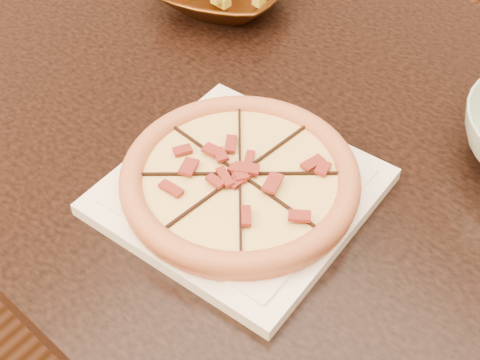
{
  "coord_description": "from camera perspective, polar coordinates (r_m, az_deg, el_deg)",
  "views": [
    {
      "loc": [
        0.31,
        -0.65,
        1.37
      ],
      "look_at": [
        -0.04,
        -0.21,
        0.78
      ],
      "focal_mm": 50.0,
      "sensor_mm": 36.0,
      "label": 1
    }
  ],
  "objects": [
    {
      "name": "dining_table",
      "position": [
        1.04,
        1.89,
        2.31
      ],
      "size": [
        1.43,
        0.96,
        0.75
      ],
      "color": "black",
      "rests_on": "floor"
    },
    {
      "name": "plate",
      "position": [
        0.83,
        -0.0,
        -0.93
      ],
      "size": [
        0.31,
        0.31,
        0.02
      ],
      "color": "white",
      "rests_on": "dining_table"
    },
    {
      "name": "pizza",
      "position": [
        0.81,
        -0.0,
        0.19
      ],
      "size": [
        0.29,
        0.29,
        0.03
      ],
      "color": "#E08157",
      "rests_on": "plate"
    }
  ]
}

